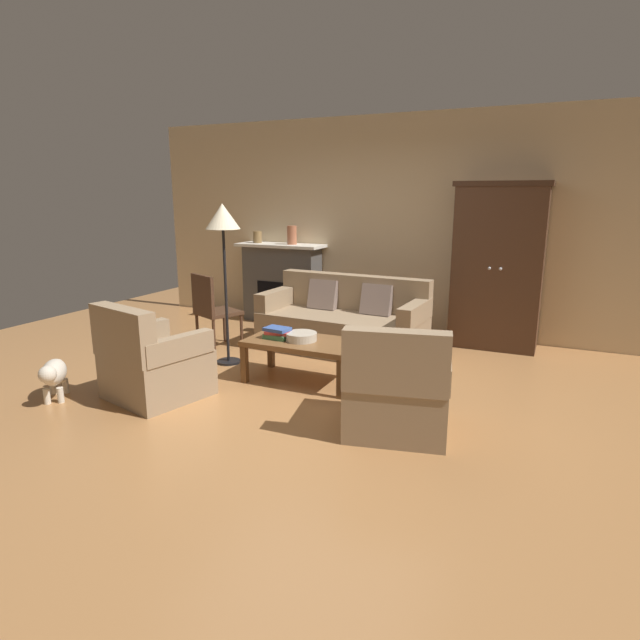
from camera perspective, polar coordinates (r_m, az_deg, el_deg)
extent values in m
plane|color=#B27A47|center=(5.12, -1.15, -7.27)|extent=(9.60, 9.60, 0.00)
cube|color=beige|center=(7.18, 7.85, 10.05)|extent=(7.20, 0.10, 2.80)
cube|color=#4C4947|center=(7.65, -4.10, 3.86)|extent=(1.10, 0.36, 1.08)
cube|color=black|center=(7.53, -4.75, 2.15)|extent=(0.60, 0.01, 0.52)
cube|color=white|center=(7.56, -4.25, 8.03)|extent=(1.26, 0.48, 0.04)
cube|color=#472D1E|center=(6.62, 18.57, 5.24)|extent=(1.00, 0.52, 1.89)
cube|color=#3C271A|center=(6.56, 19.22, 13.68)|extent=(1.06, 0.55, 0.06)
sphere|color=#ADAFB5|center=(6.35, 17.76, 5.32)|extent=(0.04, 0.04, 0.04)
sphere|color=#ADAFB5|center=(6.34, 18.84, 5.22)|extent=(0.04, 0.04, 0.04)
cube|color=#937A5B|center=(6.22, 2.34, -1.37)|extent=(1.94, 0.93, 0.44)
cube|color=#937A5B|center=(6.43, 3.68, 3.03)|extent=(1.91, 0.28, 0.42)
cube|color=#937A5B|center=(6.56, -4.59, 2.33)|extent=(0.20, 0.81, 0.22)
cube|color=#937A5B|center=(5.84, 10.20, 0.75)|extent=(0.20, 0.81, 0.22)
cube|color=#7F6B60|center=(6.46, 0.33, 2.74)|extent=(0.37, 0.20, 0.37)
cube|color=#7F6B60|center=(6.18, 6.11, 2.17)|extent=(0.37, 0.20, 0.37)
cube|color=brown|center=(5.17, -1.87, -2.47)|extent=(1.10, 0.60, 0.05)
cube|color=brown|center=(5.26, -8.13, -4.71)|extent=(0.06, 0.06, 0.37)
cube|color=brown|center=(4.80, 2.23, -6.35)|extent=(0.06, 0.06, 0.37)
cube|color=brown|center=(5.68, -5.29, -3.25)|extent=(0.06, 0.06, 0.37)
cube|color=brown|center=(5.26, 4.41, -4.59)|extent=(0.06, 0.06, 0.37)
cylinder|color=beige|center=(5.15, -2.03, -1.79)|extent=(0.30, 0.30, 0.08)
cube|color=#427A4C|center=(5.24, -4.62, -1.74)|extent=(0.25, 0.18, 0.05)
cube|color=#B73833|center=(5.22, -4.47, -1.33)|extent=(0.25, 0.19, 0.03)
cube|color=#38569E|center=(5.22, -4.63, -0.98)|extent=(0.26, 0.20, 0.03)
cylinder|color=olive|center=(7.74, -6.75, 8.86)|extent=(0.12, 0.12, 0.17)
cylinder|color=#A86042|center=(7.46, -3.04, 9.11)|extent=(0.13, 0.13, 0.26)
cube|color=#997F60|center=(5.08, -17.05, -5.56)|extent=(0.92, 0.92, 0.42)
cube|color=#997F60|center=(4.80, -20.45, -1.43)|extent=(0.78, 0.34, 0.46)
cube|color=#997F60|center=(4.73, -15.03, -2.89)|extent=(0.29, 0.71, 0.20)
cube|color=#997F60|center=(5.26, -19.32, -1.55)|extent=(0.29, 0.71, 0.20)
cube|color=#997F60|center=(4.25, 8.32, -8.87)|extent=(0.90, 0.90, 0.42)
cube|color=#997F60|center=(3.80, 8.16, -4.48)|extent=(0.78, 0.32, 0.46)
cube|color=#997F60|center=(4.13, 13.05, -5.14)|extent=(0.26, 0.71, 0.20)
cube|color=#997F60|center=(4.17, 3.93, -4.62)|extent=(0.26, 0.71, 0.20)
cube|color=#472D1E|center=(6.43, -10.86, 0.80)|extent=(0.58, 0.58, 0.04)
cylinder|color=#472D1E|center=(6.42, -8.44, -1.18)|extent=(0.04, 0.04, 0.41)
cylinder|color=#472D1E|center=(6.73, -10.24, -0.56)|extent=(0.04, 0.04, 0.41)
cylinder|color=#472D1E|center=(6.23, -11.34, -1.76)|extent=(0.04, 0.04, 0.41)
cylinder|color=#472D1E|center=(6.55, -13.06, -1.10)|extent=(0.04, 0.04, 0.41)
cube|color=#472D1E|center=(6.28, -12.51, 2.71)|extent=(0.42, 0.21, 0.45)
cylinder|color=black|center=(5.93, -9.80, -4.42)|extent=(0.26, 0.26, 0.02)
cylinder|color=black|center=(5.75, -10.08, 2.47)|extent=(0.03, 0.03, 1.47)
cone|color=beige|center=(5.65, -10.44, 10.92)|extent=(0.36, 0.36, 0.26)
ellipsoid|color=beige|center=(5.34, -26.69, -5.03)|extent=(0.41, 0.43, 0.22)
sphere|color=beige|center=(5.10, -27.27, -5.22)|extent=(0.15, 0.15, 0.15)
cylinder|color=beige|center=(5.28, -26.14, -7.26)|extent=(0.06, 0.06, 0.14)
cylinder|color=beige|center=(5.30, -27.32, -7.31)|extent=(0.06, 0.06, 0.14)
cylinder|color=beige|center=(5.50, -25.70, -6.40)|extent=(0.06, 0.06, 0.14)
cylinder|color=beige|center=(5.52, -26.82, -6.45)|extent=(0.06, 0.06, 0.14)
sphere|color=beige|center=(5.55, -26.27, -4.10)|extent=(0.06, 0.06, 0.06)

